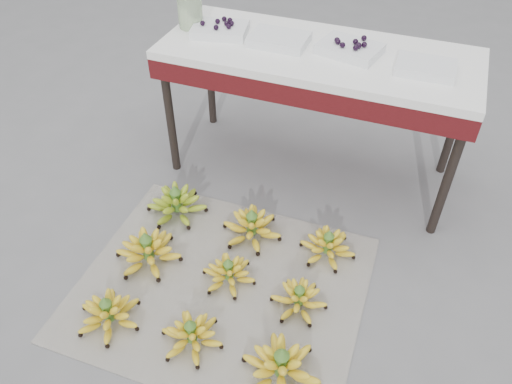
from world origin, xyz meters
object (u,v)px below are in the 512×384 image
(bunch_back_left, at_px, (177,204))
(bunch_back_center, at_px, (252,227))
(newspaper_mat, at_px, (221,287))
(tray_right, at_px, (350,48))
(bunch_mid_center, at_px, (229,273))
(glass_jar, at_px, (190,12))
(bunch_front_right, at_px, (281,367))
(bunch_mid_right, at_px, (299,299))
(tray_left, at_px, (279,39))
(vendor_table, at_px, (317,66))
(bunch_front_left, at_px, (109,313))
(tray_far_left, at_px, (220,29))
(bunch_back_right, at_px, (328,246))
(bunch_front_center, at_px, (191,335))
(tray_far_right, at_px, (426,67))
(bunch_mid_left, at_px, (148,251))

(bunch_back_left, relative_size, bunch_back_center, 0.84)
(newspaper_mat, relative_size, tray_right, 3.93)
(bunch_mid_center, bearing_deg, glass_jar, 130.14)
(bunch_front_right, height_order, bunch_mid_right, bunch_front_right)
(tray_left, xyz_separation_m, glass_jar, (-0.49, 0.03, 0.06))
(bunch_front_right, bearing_deg, newspaper_mat, 153.16)
(newspaper_mat, xyz_separation_m, bunch_back_center, (0.02, 0.34, 0.06))
(vendor_table, bearing_deg, bunch_front_left, -111.06)
(bunch_mid_center, relative_size, tray_right, 0.86)
(tray_far_left, bearing_deg, tray_right, 1.67)
(vendor_table, bearing_deg, bunch_front_right, -78.54)
(bunch_back_center, bearing_deg, bunch_back_right, 21.75)
(bunch_front_center, bearing_deg, bunch_mid_center, 82.77)
(bunch_front_right, xyz_separation_m, tray_far_left, (-0.77, 1.26, 0.69))
(bunch_front_left, bearing_deg, vendor_table, 93.80)
(bunch_front_right, distance_m, glass_jar, 1.75)
(vendor_table, distance_m, tray_far_left, 0.52)
(bunch_back_left, bearing_deg, bunch_front_left, -85.17)
(bunch_mid_center, relative_size, bunch_back_center, 0.74)
(tray_right, bearing_deg, bunch_mid_right, -85.14)
(bunch_front_left, bearing_deg, bunch_back_left, 118.14)
(bunch_back_center, height_order, glass_jar, glass_jar)
(bunch_front_left, xyz_separation_m, bunch_back_center, (0.38, 0.67, 0.00))
(bunch_mid_center, height_order, bunch_back_left, bunch_back_left)
(bunch_mid_right, xyz_separation_m, glass_jar, (-0.91, 0.95, 0.76))
(bunch_front_right, height_order, tray_left, tray_left)
(bunch_mid_right, bearing_deg, tray_far_right, 63.47)
(bunch_mid_right, bearing_deg, bunch_mid_center, 166.83)
(newspaper_mat, bearing_deg, bunch_mid_left, 176.55)
(bunch_front_center, height_order, tray_right, tray_right)
(bunch_mid_center, bearing_deg, bunch_front_center, -84.30)
(newspaper_mat, distance_m, bunch_front_center, 0.30)
(bunch_mid_center, bearing_deg, bunch_back_left, 151.82)
(bunch_mid_left, relative_size, bunch_mid_right, 1.24)
(bunch_back_left, height_order, tray_far_left, tray_far_left)
(bunch_back_right, bearing_deg, bunch_front_left, -131.36)
(tray_far_left, bearing_deg, bunch_front_center, -72.80)
(bunch_back_right, relative_size, vendor_table, 0.19)
(newspaper_mat, distance_m, bunch_back_center, 0.35)
(bunch_front_right, xyz_separation_m, bunch_mid_right, (-0.03, 0.33, -0.01))
(bunch_front_center, relative_size, tray_left, 0.98)
(bunch_back_center, distance_m, bunch_back_right, 0.38)
(bunch_mid_center, distance_m, tray_left, 1.14)
(bunch_back_right, bearing_deg, tray_right, 107.58)
(tray_far_left, relative_size, glass_jar, 1.94)
(bunch_back_center, bearing_deg, vendor_table, 98.94)
(bunch_front_right, distance_m, bunch_back_left, 1.03)
(bunch_mid_center, height_order, bunch_back_right, bunch_back_right)
(bunch_front_left, distance_m, bunch_back_right, 1.02)
(bunch_front_center, xyz_separation_m, bunch_back_right, (0.39, 0.66, 0.00))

